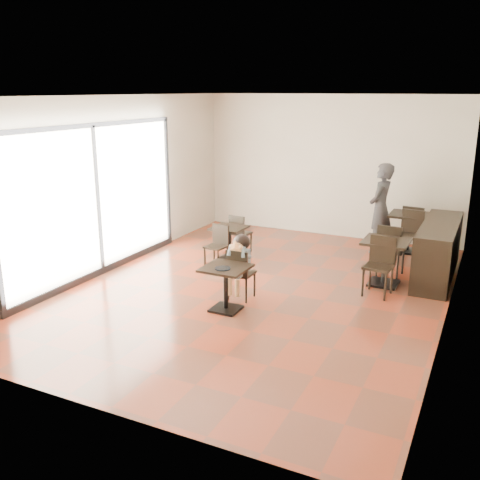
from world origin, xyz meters
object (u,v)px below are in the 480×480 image
Objects in this scene: chair_back_a at (414,228)px; chair_back_b at (409,236)px; child_table at (226,289)px; adult_patron at (380,209)px; chair_left_b at (216,247)px; cafe_table_back at (408,233)px; cafe_table_left at (229,243)px; chair_left_a at (241,233)px; cafe_table_mid at (385,262)px; child_chair at (241,273)px; child at (241,267)px; chair_mid_a at (391,250)px; chair_mid_b at (378,267)px.

chair_back_a is 0.67m from chair_back_b.
chair_back_b is at bearing 97.56° from chair_back_a.
adult_patron reaches higher than child_table.
chair_left_b is 0.82× the size of chair_back_a.
chair_back_b is (0.11, -0.55, 0.08)m from cafe_table_back.
chair_left_b is at bearing -90.00° from cafe_table_left.
chair_left_a reaches higher than cafe_table_left.
cafe_table_back is 1.01× the size of chair_left_b.
chair_back_b reaches higher than cafe_table_mid.
cafe_table_back is (2.01, 3.86, -0.02)m from child_chair.
adult_patron is 0.83m from chair_back_b.
cafe_table_left is at bearing 122.44° from child.
child_table is at bearing -131.75° from cafe_table_mid.
child reaches higher than chair_mid_a.
child_table is at bearing -114.49° from cafe_table_back.
chair_mid_b reaches higher than cafe_table_back.
child_chair is 0.79× the size of child.
cafe_table_back reaches higher than chair_left_b.
child_chair is at bearing 69.58° from chair_back_a.
cafe_table_back is at bearing 65.51° from child_table.
child is 1.59× the size of cafe_table_left.
chair_back_a is (3.23, 1.67, 0.09)m from chair_left_a.
cafe_table_left is at bearing 96.64° from chair_left_a.
chair_back_a is (3.23, 2.22, 0.15)m from cafe_table_left.
child is at bearing 53.37° from chair_mid_a.
chair_left_a is at bearing 96.64° from chair_left_b.
child_table is 0.55m from child_chair.
child_chair reaches higher than chair_left_b.
chair_mid_b reaches higher than cafe_table_mid.
child_chair is at bearing -145.58° from chair_mid_b.
chair_mid_a reaches higher than chair_left_b.
chair_back_a is at bearing 64.98° from child_table.
child_chair is 4.51m from chair_back_a.
chair_left_b is (0.00, -1.10, 0.00)m from chair_left_a.
chair_mid_a is at bearing 90.00° from cafe_table_mid.
cafe_table_back is 0.18m from chair_back_a.
chair_mid_b is 1.20× the size of chair_left_b.
chair_left_b is at bearing -176.83° from chair_mid_b.
cafe_table_mid is 0.82× the size of chair_back_a.
adult_patron reaches higher than chair_left_a.
cafe_table_left is (-2.58, -1.80, -0.60)m from adult_patron.
chair_mid_a reaches higher than child_table.
chair_back_b reaches higher than chair_left_a.
child is at bearing -117.50° from cafe_table_back.
chair_left_a is 1.00× the size of chair_left_b.
chair_mid_a is 1.79m from chair_back_a.
child_chair is 3.93m from chair_back_b.
chair_mid_b is (1.97, 1.65, 0.13)m from child_table.
chair_mid_a is (0.00, 0.55, 0.08)m from cafe_table_mid.
chair_back_a reaches higher than cafe_table_back.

